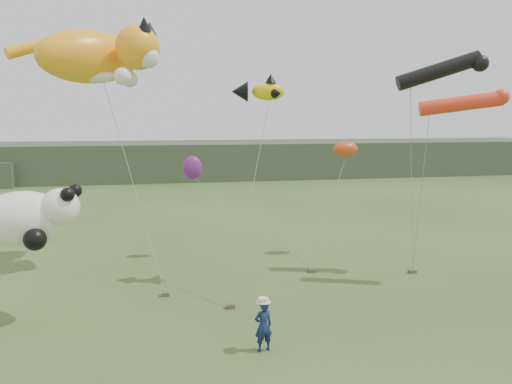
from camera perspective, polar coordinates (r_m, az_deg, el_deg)
The scene contains 9 objects.
ground at distance 15.39m, azimuth 3.43°, elevation -17.64°, with size 120.00×120.00×0.00m, color #385123.
headland at distance 58.27m, azimuth -10.68°, elevation 3.52°, with size 90.00×13.00×4.00m.
festival_attendant at distance 15.05m, azimuth 0.84°, elevation -15.06°, with size 0.56×0.36×1.52m, color #122145.
sandbag_anchors at distance 19.58m, azimuth -2.70°, elevation -11.54°, with size 17.73×5.15×0.15m.
cat_kite at distance 23.86m, azimuth -17.38°, elevation 14.65°, with size 6.84×5.19×2.91m.
fish_kite at distance 20.29m, azimuth 0.21°, elevation 11.48°, with size 2.18×1.46×1.11m.
tube_kites at distance 22.63m, azimuth 21.78°, elevation 11.51°, with size 3.74×3.20×2.77m.
panda_kite at distance 17.88m, azimuth -24.48°, elevation -2.69°, with size 3.24×2.10×2.01m.
misc_kites at distance 24.36m, azimuth 1.77°, elevation 3.89°, with size 8.54×1.50×1.79m.
Camera 1 is at (-3.52, -13.37, 6.76)m, focal length 35.00 mm.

